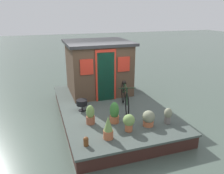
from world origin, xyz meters
name	(u,v)px	position (x,y,z in m)	size (l,w,h in m)	color
ground_plane	(110,116)	(0.00, 0.00, 0.00)	(60.00, 60.00, 0.00)	#47564C
houseboat_deck	(110,111)	(0.00, 0.00, 0.21)	(5.14, 3.26, 0.42)	#424C47
houseboat_cabin	(98,67)	(1.46, 0.00, 1.41)	(2.18, 2.38, 1.95)	#4C3828
bicycle	(125,97)	(-0.45, -0.35, 0.83)	(1.78, 0.62, 0.88)	black
potted_plant_thyme	(129,122)	(-1.78, 0.07, 0.69)	(0.31, 0.31, 0.46)	#B2603D
potted_plant_mint	(114,113)	(-1.21, 0.27, 0.71)	(0.27, 0.27, 0.62)	#B2603D
potted_plant_basil	(90,115)	(-1.07, 0.93, 0.69)	(0.25, 0.25, 0.55)	#935138
potted_plant_succulent	(168,115)	(-1.74, -1.12, 0.67)	(0.22, 0.22, 0.46)	slate
potted_plant_sage	(108,128)	(-1.96, 0.69, 0.71)	(0.25, 0.25, 0.60)	#B2603D
potted_plant_ivy	(149,118)	(-1.69, -0.55, 0.64)	(0.35, 0.35, 0.44)	#B2603D
charcoal_grill	(82,103)	(-0.14, 0.98, 0.68)	(0.34, 0.34, 0.36)	black
mooring_bollard	(86,141)	(-2.09, 1.28, 0.55)	(0.12, 0.12, 0.23)	brown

